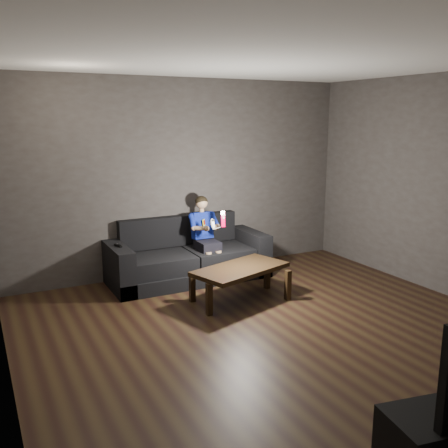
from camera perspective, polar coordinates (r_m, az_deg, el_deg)
floor at (r=5.20m, az=6.48°, el=-12.59°), size 5.00×5.00×0.00m
back_wall at (r=6.99m, az=-4.67°, el=5.34°), size 5.00×0.04×2.70m
ceiling at (r=4.76m, az=7.29°, el=18.45°), size 5.00×5.00×0.02m
sofa at (r=6.83m, az=-4.25°, el=-4.06°), size 2.14×0.92×0.83m
child at (r=6.77m, az=-2.20°, el=-0.61°), size 0.41×0.50×1.00m
wii_remote_red at (r=6.42m, az=-0.13°, el=0.58°), size 0.07×0.09×0.21m
nunchuk_white at (r=6.37m, az=-1.31°, el=0.02°), size 0.07×0.10×0.15m
wii_remote_black at (r=6.38m, az=-12.01°, el=-2.43°), size 0.07×0.14×0.03m
coffee_table at (r=5.98m, az=1.89°, el=-5.46°), size 1.28×0.90×0.42m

